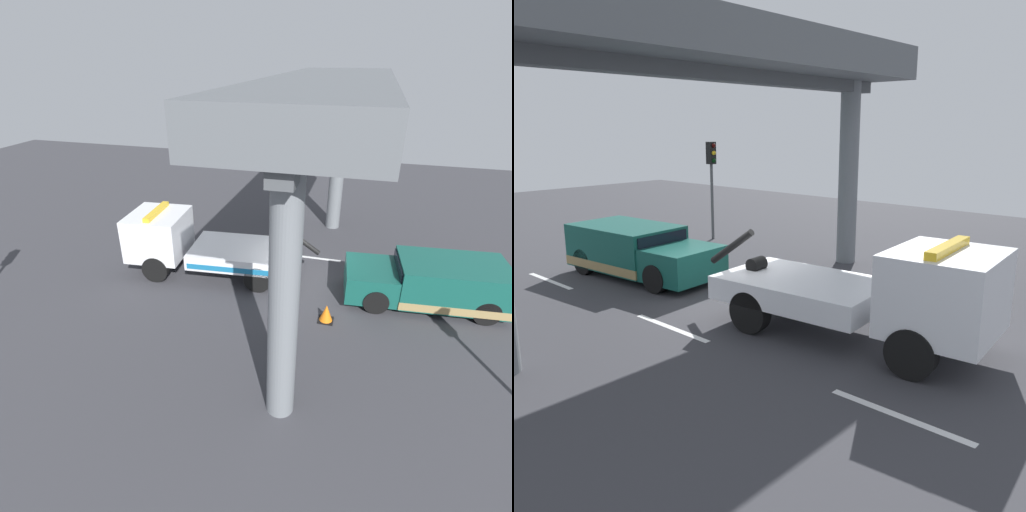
{
  "view_description": "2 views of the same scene",
  "coord_description": "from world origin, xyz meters",
  "views": [
    {
      "loc": [
        -1.92,
        12.88,
        7.8
      ],
      "look_at": [
        1.61,
        0.37,
        1.14
      ],
      "focal_mm": 28.18,
      "sensor_mm": 36.0,
      "label": 1
    },
    {
      "loc": [
        9.73,
        -9.65,
        4.66
      ],
      "look_at": [
        0.86,
        0.3,
        1.44
      ],
      "focal_mm": 37.68,
      "sensor_mm": 36.0,
      "label": 2
    }
  ],
  "objects": [
    {
      "name": "towed_van_green",
      "position": [
        -4.49,
        -0.01,
        0.78
      ],
      "size": [
        5.36,
        2.61,
        1.58
      ],
      "color": "#145147",
      "rests_on": "ground"
    },
    {
      "name": "overpass_structure",
      "position": [
        -0.56,
        0.0,
        6.26
      ],
      "size": [
        3.6,
        13.84,
        7.12
      ],
      "color": "slate",
      "rests_on": "ground"
    },
    {
      "name": "lane_stripe_mid",
      "position": [
        0.0,
        -2.26,
        0.0
      ],
      "size": [
        2.6,
        0.16,
        0.01
      ],
      "primitive_type": "cube",
      "color": "silver",
      "rests_on": "ground"
    },
    {
      "name": "lane_stripe_east",
      "position": [
        6.0,
        -2.26,
        0.0
      ],
      "size": [
        2.6,
        0.16,
        0.01
      ],
      "primitive_type": "cube",
      "color": "silver",
      "rests_on": "ground"
    },
    {
      "name": "ground_plane",
      "position": [
        0.0,
        0.0,
        -0.05
      ],
      "size": [
        60.0,
        40.0,
        0.1
      ],
      "primitive_type": "cube",
      "color": "#38383D"
    },
    {
      "name": "lane_stripe_west",
      "position": [
        -6.0,
        -2.26,
        0.0
      ],
      "size": [
        2.6,
        0.16,
        0.01
      ],
      "primitive_type": "cube",
      "color": "silver",
      "rests_on": "ground"
    },
    {
      "name": "tow_truck_white",
      "position": [
        4.18,
        0.07,
        1.2
      ],
      "size": [
        7.33,
        2.89,
        2.46
      ],
      "color": "white",
      "rests_on": "ground"
    },
    {
      "name": "traffic_cone_orange",
      "position": [
        -1.21,
        2.04,
        0.27
      ],
      "size": [
        0.49,
        0.49,
        0.58
      ],
      "color": "orange",
      "rests_on": "ground"
    }
  ]
}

